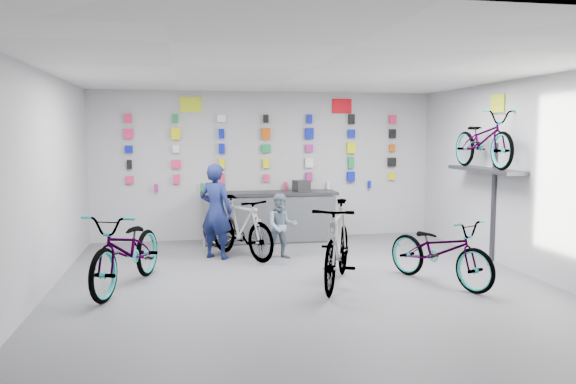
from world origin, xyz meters
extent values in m
plane|color=#515156|center=(0.00, 0.00, 0.00)|extent=(8.00, 8.00, 0.00)
plane|color=white|center=(0.00, 0.00, 3.00)|extent=(8.00, 8.00, 0.00)
plane|color=#B9B9BC|center=(0.00, 4.00, 1.50)|extent=(7.00, 0.00, 7.00)
plane|color=#B9B9BC|center=(0.00, -4.00, 1.50)|extent=(7.00, 0.00, 7.00)
plane|color=#B9B9BC|center=(-3.50, 0.00, 1.50)|extent=(0.00, 8.00, 8.00)
plane|color=#B9B9BC|center=(3.50, 0.00, 1.50)|extent=(0.00, 8.00, 8.00)
cube|color=black|center=(0.00, 3.55, 0.45)|extent=(2.60, 0.60, 0.90)
cube|color=silver|center=(0.00, 3.25, 0.48)|extent=(2.60, 0.02, 0.90)
cube|color=silver|center=(-1.30, 3.25, 0.48)|extent=(0.04, 0.04, 0.96)
cube|color=silver|center=(1.30, 3.25, 0.48)|extent=(0.04, 0.04, 0.96)
cube|color=black|center=(0.00, 3.55, 0.97)|extent=(2.70, 0.66, 0.06)
cube|color=#E82654|center=(-2.70, 3.93, 1.25)|extent=(0.14, 0.06, 0.14)
cube|color=#E82654|center=(-1.80, 3.93, 1.25)|extent=(0.12, 0.06, 0.18)
cube|color=#E82654|center=(-0.90, 3.93, 1.25)|extent=(0.10, 0.06, 0.22)
cube|color=#E82654|center=(0.00, 3.93, 1.25)|extent=(0.11, 0.06, 0.15)
cube|color=#A01F79|center=(0.90, 3.93, 1.25)|extent=(0.13, 0.06, 0.21)
cube|color=#0917A6|center=(1.80, 3.93, 1.25)|extent=(0.16, 0.06, 0.21)
cube|color=#D8DE06|center=(2.70, 3.93, 1.25)|extent=(0.14, 0.06, 0.15)
cube|color=black|center=(-2.70, 3.93, 1.55)|extent=(0.10, 0.06, 0.18)
cube|color=#E82654|center=(-1.80, 3.93, 1.55)|extent=(0.18, 0.06, 0.16)
cube|color=#D8DE06|center=(-0.90, 3.93, 1.55)|extent=(0.11, 0.06, 0.19)
cube|color=#D8DE06|center=(0.00, 3.93, 1.55)|extent=(0.12, 0.06, 0.19)
cube|color=white|center=(0.90, 3.93, 1.55)|extent=(0.16, 0.06, 0.19)
cube|color=#17803B|center=(1.80, 3.93, 1.55)|extent=(0.12, 0.06, 0.23)
cube|color=black|center=(2.70, 3.93, 1.55)|extent=(0.18, 0.06, 0.18)
cube|color=#0917A6|center=(-2.70, 3.93, 1.85)|extent=(0.14, 0.06, 0.14)
cube|color=white|center=(-1.80, 3.93, 1.85)|extent=(0.13, 0.06, 0.14)
cube|color=#0917A6|center=(-0.90, 3.93, 1.85)|extent=(0.11, 0.06, 0.21)
cube|color=#17803B|center=(0.00, 3.93, 1.85)|extent=(0.17, 0.06, 0.17)
cube|color=#A01F79|center=(0.90, 3.93, 1.85)|extent=(0.15, 0.06, 0.15)
cube|color=#D8DE06|center=(1.80, 3.93, 1.85)|extent=(0.18, 0.06, 0.22)
cube|color=#D04B07|center=(2.70, 3.93, 1.85)|extent=(0.12, 0.06, 0.15)
cube|color=#E82654|center=(-2.70, 3.93, 2.15)|extent=(0.16, 0.06, 0.20)
cube|color=#D8DE06|center=(-1.80, 3.93, 2.15)|extent=(0.18, 0.06, 0.23)
cube|color=#0917A6|center=(-0.90, 3.93, 2.15)|extent=(0.11, 0.06, 0.20)
cube|color=#D04B07|center=(0.00, 3.93, 2.15)|extent=(0.17, 0.06, 0.23)
cube|color=#0917A6|center=(0.90, 3.93, 2.15)|extent=(0.17, 0.06, 0.23)
cube|color=#0917A6|center=(1.80, 3.93, 2.15)|extent=(0.15, 0.06, 0.17)
cube|color=black|center=(2.70, 3.93, 2.15)|extent=(0.14, 0.06, 0.19)
cube|color=#E82654|center=(-2.70, 3.93, 2.45)|extent=(0.14, 0.06, 0.17)
cube|color=#17803B|center=(-1.80, 3.93, 2.45)|extent=(0.11, 0.06, 0.16)
cube|color=white|center=(-0.90, 3.93, 2.45)|extent=(0.17, 0.06, 0.14)
cube|color=black|center=(0.00, 3.93, 2.45)|extent=(0.10, 0.06, 0.17)
cube|color=#0917A6|center=(0.90, 3.93, 2.45)|extent=(0.11, 0.06, 0.18)
cube|color=black|center=(1.80, 3.93, 2.45)|extent=(0.13, 0.06, 0.20)
cube|color=#E82654|center=(2.70, 3.93, 2.45)|extent=(0.15, 0.06, 0.18)
cylinder|color=#A01F79|center=(-2.20, 3.91, 1.08)|extent=(0.07, 0.07, 0.16)
cylinder|color=#17803B|center=(-1.30, 3.91, 1.08)|extent=(0.07, 0.07, 0.16)
cylinder|color=#E82654|center=(0.40, 3.91, 1.08)|extent=(0.07, 0.07, 0.16)
cylinder|color=white|center=(1.30, 3.91, 1.08)|extent=(0.07, 0.07, 0.16)
cylinder|color=#0917A6|center=(2.20, 3.91, 1.08)|extent=(0.07, 0.07, 0.16)
cube|color=#333338|center=(3.30, 1.20, 1.55)|extent=(0.38, 1.90, 0.06)
cube|color=#333338|center=(3.48, 1.20, 1.00)|extent=(0.04, 0.10, 2.00)
cube|color=#D2E21F|center=(-1.50, 3.98, 2.72)|extent=(0.42, 0.02, 0.30)
cube|color=red|center=(1.60, 3.98, 2.72)|extent=(0.42, 0.02, 0.30)
cube|color=#D2E21F|center=(3.48, 1.20, 2.65)|extent=(0.02, 0.40, 0.30)
imported|color=gray|center=(-2.44, 0.55, 0.55)|extent=(1.37, 2.22, 1.10)
imported|color=gray|center=(0.47, 0.16, 0.60)|extent=(1.33, 2.06, 1.20)
imported|color=gray|center=(1.95, -0.01, 0.49)|extent=(1.36, 1.95, 0.97)
imported|color=gray|center=(-0.69, 2.21, 0.54)|extent=(1.34, 1.80, 1.08)
imported|color=gray|center=(3.25, 1.20, 2.05)|extent=(0.63, 1.80, 0.95)
imported|color=#111945|center=(-1.12, 2.23, 0.82)|extent=(0.72, 0.66, 1.65)
imported|color=slate|center=(-0.02, 1.99, 0.57)|extent=(0.55, 0.43, 1.13)
torus|color=black|center=(-1.00, 3.17, 0.32)|extent=(0.67, 0.28, 0.66)
torus|color=silver|center=(-1.00, 3.17, 0.32)|extent=(0.55, 0.20, 0.53)
cube|color=black|center=(0.65, 3.55, 1.11)|extent=(0.34, 0.36, 0.22)
camera|label=1|loc=(-1.62, -7.40, 2.16)|focal=35.00mm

